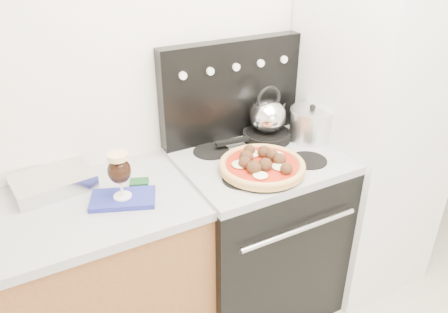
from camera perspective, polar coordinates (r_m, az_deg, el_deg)
room_shell at (r=1.34m, az=22.76°, el=-3.93°), size 3.52×3.01×2.52m
base_cabinet at (r=2.16m, az=-23.35°, el=-17.99°), size 1.45×0.60×0.86m
countertop at (r=1.89m, az=-25.94°, el=-8.30°), size 1.48×0.63×0.04m
stove_body at (r=2.37m, az=4.11°, el=-10.23°), size 0.76×0.65×0.88m
cooktop at (r=2.12m, az=4.53°, el=-0.44°), size 0.76×0.65×0.04m
backguard at (r=2.22m, az=0.95°, el=8.69°), size 0.76×0.08×0.50m
fridge at (r=2.50m, az=18.59°, el=4.01°), size 0.64×0.68×1.90m
foil_sheet at (r=2.01m, az=-21.49°, el=-3.08°), size 0.35×0.27×0.06m
oven_mitt at (r=1.85m, az=-13.06°, el=-5.42°), size 0.30×0.24×0.02m
beer_glass at (r=1.79m, az=-13.44°, el=-2.41°), size 0.09×0.09×0.20m
pizza_pan at (r=1.98m, az=4.97°, el=-1.82°), size 0.44×0.44×0.01m
pizza at (r=1.96m, az=5.01°, el=-0.97°), size 0.46×0.46×0.06m
skillet at (r=2.27m, az=5.60°, el=2.74°), size 0.27×0.27×0.04m
tea_kettle at (r=2.22m, az=5.75°, el=5.64°), size 0.23×0.23×0.21m
stock_pot at (r=2.28m, az=11.27°, el=4.01°), size 0.26×0.26×0.16m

